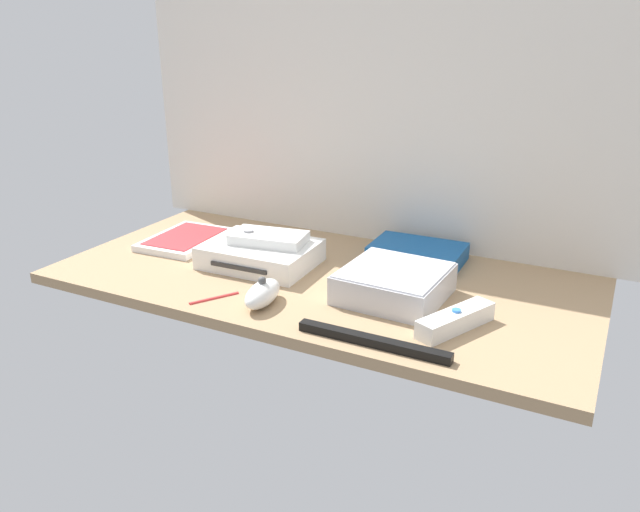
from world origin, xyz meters
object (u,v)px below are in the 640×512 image
at_px(remote_wand, 456,320).
at_px(remote_nunchuk, 263,294).
at_px(mini_computer, 394,283).
at_px(sensor_bar, 373,341).
at_px(network_router, 417,253).
at_px(game_console, 261,254).
at_px(stylus_pen, 214,297).
at_px(remote_classic_pad, 269,238).
at_px(game_case, 185,239).

relative_size(remote_wand, remote_nunchuk, 1.44).
bearing_deg(mini_computer, remote_wand, -28.29).
distance_m(remote_nunchuk, sensor_bar, 0.23).
xyz_separation_m(remote_nunchuk, sensor_bar, (0.22, -0.05, -0.01)).
xyz_separation_m(network_router, sensor_bar, (0.05, -0.36, -0.01)).
distance_m(mini_computer, remote_wand, 0.15).
xyz_separation_m(remote_wand, remote_nunchuk, (-0.31, -0.06, 0.01)).
bearing_deg(remote_wand, game_console, -168.67).
bearing_deg(remote_nunchuk, stylus_pen, -174.00).
xyz_separation_m(remote_nunchuk, stylus_pen, (-0.09, -0.02, -0.02)).
relative_size(remote_nunchuk, remote_classic_pad, 0.67).
xyz_separation_m(mini_computer, stylus_pen, (-0.27, -0.15, -0.02)).
height_order(game_case, stylus_pen, game_case).
bearing_deg(game_case, remote_classic_pad, -9.29).
height_order(game_console, remote_nunchuk, remote_nunchuk).
height_order(mini_computer, game_case, mini_computer).
xyz_separation_m(mini_computer, network_router, (-0.02, 0.19, -0.01)).
relative_size(mini_computer, remote_classic_pad, 1.14).
xyz_separation_m(remote_classic_pad, stylus_pen, (0.00, -0.19, -0.05)).
bearing_deg(stylus_pen, sensor_bar, -5.31).
relative_size(mini_computer, remote_wand, 1.18).
distance_m(network_router, remote_nunchuk, 0.36).
xyz_separation_m(game_case, sensor_bar, (0.54, -0.24, -0.00)).
distance_m(remote_nunchuk, stylus_pen, 0.09).
relative_size(network_router, sensor_bar, 0.76).
height_order(remote_nunchuk, sensor_bar, remote_nunchuk).
distance_m(remote_nunchuk, remote_classic_pad, 0.19).
relative_size(network_router, remote_nunchuk, 1.75).
height_order(game_case, sensor_bar, game_case).
bearing_deg(game_console, remote_wand, -15.16).
bearing_deg(remote_nunchuk, game_case, 142.67).
distance_m(remote_classic_pad, stylus_pen, 0.19).
relative_size(game_case, remote_wand, 1.32).
xyz_separation_m(remote_nunchuk, remote_classic_pad, (-0.09, 0.17, 0.03)).
xyz_separation_m(remote_wand, sensor_bar, (-0.09, -0.11, -0.01)).
xyz_separation_m(mini_computer, remote_wand, (0.13, -0.07, -0.01)).
height_order(mini_computer, remote_wand, mini_computer).
distance_m(game_case, sensor_bar, 0.59).
relative_size(game_console, stylus_pen, 2.39).
height_order(mini_computer, stylus_pen, mini_computer).
relative_size(remote_wand, stylus_pen, 1.66).
relative_size(game_console, sensor_bar, 0.90).
bearing_deg(sensor_bar, game_console, 147.56).
bearing_deg(remote_wand, sensor_bar, -106.75).
relative_size(game_case, network_router, 1.08).
relative_size(game_console, game_case, 1.09).
height_order(game_case, remote_nunchuk, remote_nunchuk).
bearing_deg(mini_computer, game_console, 174.20).
bearing_deg(sensor_bar, mini_computer, 100.98).
bearing_deg(remote_wand, network_router, 144.82).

